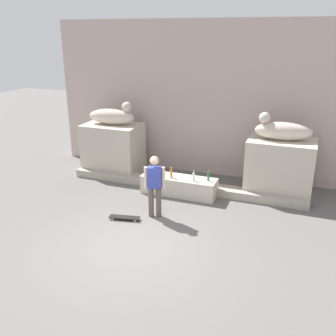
{
  "coord_description": "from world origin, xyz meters",
  "views": [
    {
      "loc": [
        3.39,
        -6.77,
        4.61
      ],
      "look_at": [
        -0.05,
        2.31,
        1.1
      ],
      "focal_mm": 40.44,
      "sensor_mm": 36.0,
      "label": 1
    }
  ],
  "objects_px": {
    "skateboard": "(124,217)",
    "skater": "(155,184)",
    "statue_reclining_left": "(113,116)",
    "bottle_green": "(208,176)",
    "bottle_orange": "(171,173)",
    "bottle_brown": "(150,170)",
    "bottle_clear": "(194,177)",
    "statue_reclining_right": "(282,130)"
  },
  "relations": [
    {
      "from": "skateboard",
      "to": "bottle_orange",
      "type": "bearing_deg",
      "value": 62.43
    },
    {
      "from": "bottle_orange",
      "to": "bottle_green",
      "type": "xyz_separation_m",
      "value": [
        1.09,
        0.14,
        -0.0
      ]
    },
    {
      "from": "bottle_clear",
      "to": "bottle_brown",
      "type": "distance_m",
      "value": 1.41
    },
    {
      "from": "skateboard",
      "to": "bottle_green",
      "type": "distance_m",
      "value": 2.74
    },
    {
      "from": "bottle_orange",
      "to": "bottle_brown",
      "type": "distance_m",
      "value": 0.72
    },
    {
      "from": "statue_reclining_right",
      "to": "bottle_green",
      "type": "xyz_separation_m",
      "value": [
        -1.84,
        -1.03,
        -1.29
      ]
    },
    {
      "from": "bottle_brown",
      "to": "statue_reclining_right",
      "type": "bearing_deg",
      "value": 17.12
    },
    {
      "from": "statue_reclining_right",
      "to": "bottle_brown",
      "type": "bearing_deg",
      "value": 11.49
    },
    {
      "from": "skateboard",
      "to": "bottle_brown",
      "type": "height_order",
      "value": "bottle_brown"
    },
    {
      "from": "skateboard",
      "to": "bottle_green",
      "type": "bearing_deg",
      "value": 40.39
    },
    {
      "from": "bottle_clear",
      "to": "statue_reclining_right",
      "type": "bearing_deg",
      "value": 28.25
    },
    {
      "from": "statue_reclining_right",
      "to": "skater",
      "type": "bearing_deg",
      "value": 37.32
    },
    {
      "from": "statue_reclining_left",
      "to": "bottle_green",
      "type": "distance_m",
      "value": 3.97
    },
    {
      "from": "bottle_clear",
      "to": "bottle_brown",
      "type": "relative_size",
      "value": 1.09
    },
    {
      "from": "statue_reclining_left",
      "to": "bottle_brown",
      "type": "xyz_separation_m",
      "value": [
        1.8,
        -1.13,
        -1.3
      ]
    },
    {
      "from": "bottle_green",
      "to": "bottle_brown",
      "type": "xyz_separation_m",
      "value": [
        -1.8,
        -0.09,
        -0.01
      ]
    },
    {
      "from": "statue_reclining_right",
      "to": "bottle_orange",
      "type": "distance_m",
      "value": 3.4
    },
    {
      "from": "statue_reclining_left",
      "to": "bottle_brown",
      "type": "bearing_deg",
      "value": -36.46
    },
    {
      "from": "statue_reclining_right",
      "to": "bottle_green",
      "type": "height_order",
      "value": "statue_reclining_right"
    },
    {
      "from": "bottle_clear",
      "to": "bottle_green",
      "type": "xyz_separation_m",
      "value": [
        0.4,
        0.17,
        0.0
      ]
    },
    {
      "from": "skateboard",
      "to": "skater",
      "type": "bearing_deg",
      "value": 24.24
    },
    {
      "from": "bottle_orange",
      "to": "bottle_clear",
      "type": "height_order",
      "value": "bottle_orange"
    },
    {
      "from": "statue_reclining_right",
      "to": "skateboard",
      "type": "relative_size",
      "value": 2.0
    },
    {
      "from": "bottle_green",
      "to": "bottle_clear",
      "type": "bearing_deg",
      "value": -157.01
    },
    {
      "from": "skater",
      "to": "bottle_green",
      "type": "bearing_deg",
      "value": 38.95
    },
    {
      "from": "skateboard",
      "to": "bottle_brown",
      "type": "relative_size",
      "value": 2.9
    },
    {
      "from": "statue_reclining_left",
      "to": "bottle_green",
      "type": "relative_size",
      "value": 5.24
    },
    {
      "from": "skater",
      "to": "bottle_orange",
      "type": "relative_size",
      "value": 5.31
    },
    {
      "from": "skater",
      "to": "bottle_green",
      "type": "relative_size",
      "value": 5.34
    },
    {
      "from": "skater",
      "to": "bottle_brown",
      "type": "distance_m",
      "value": 1.74
    },
    {
      "from": "statue_reclining_left",
      "to": "statue_reclining_right",
      "type": "relative_size",
      "value": 0.99
    },
    {
      "from": "bottle_clear",
      "to": "bottle_green",
      "type": "height_order",
      "value": "bottle_green"
    },
    {
      "from": "skateboard",
      "to": "bottle_clear",
      "type": "height_order",
      "value": "bottle_clear"
    },
    {
      "from": "statue_reclining_right",
      "to": "skateboard",
      "type": "xyz_separation_m",
      "value": [
        -3.51,
        -3.11,
        -1.9
      ]
    },
    {
      "from": "bottle_clear",
      "to": "bottle_orange",
      "type": "bearing_deg",
      "value": 178.01
    },
    {
      "from": "bottle_brown",
      "to": "bottle_clear",
      "type": "bearing_deg",
      "value": -3.19
    },
    {
      "from": "bottle_brown",
      "to": "skateboard",
      "type": "bearing_deg",
      "value": -86.12
    },
    {
      "from": "skater",
      "to": "bottle_brown",
      "type": "height_order",
      "value": "skater"
    },
    {
      "from": "statue_reclining_left",
      "to": "bottle_brown",
      "type": "height_order",
      "value": "statue_reclining_left"
    },
    {
      "from": "statue_reclining_right",
      "to": "bottle_orange",
      "type": "xyz_separation_m",
      "value": [
        -2.93,
        -1.18,
        -1.29
      ]
    },
    {
      "from": "bottle_orange",
      "to": "bottle_brown",
      "type": "xyz_separation_m",
      "value": [
        -0.72,
        0.05,
        -0.01
      ]
    },
    {
      "from": "skater",
      "to": "statue_reclining_right",
      "type": "bearing_deg",
      "value": 23.79
    }
  ]
}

